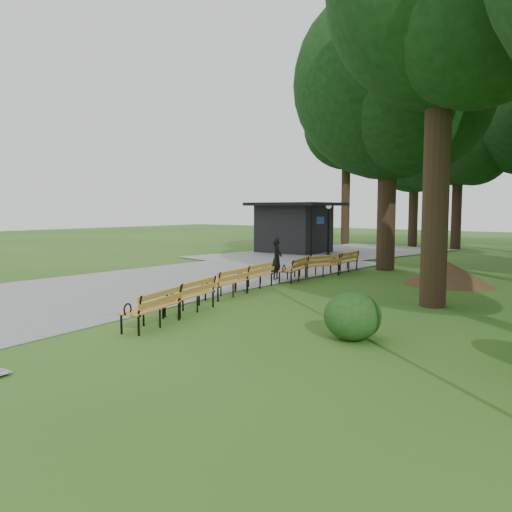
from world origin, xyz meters
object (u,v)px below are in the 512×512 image
Objects in this scene: kiosk at (294,228)px; bench_5 at (319,265)px; bench_3 at (254,275)px; lawn_tree_2 at (389,84)px; bench_0 at (152,308)px; lamp_post at (329,218)px; bench_1 at (190,295)px; bench_6 at (344,261)px; bench_2 at (227,283)px; bench_4 at (293,269)px; dirt_mound at (448,273)px; person at (277,259)px.

kiosk is 10.95m from bench_5.
lawn_tree_2 is (1.30, 7.61, 7.48)m from bench_3.
bench_0 is at bearing 25.77° from bench_5.
lamp_post is 1.56× the size of bench_5.
bench_6 is (-0.90, 10.03, 0.00)m from bench_1.
bench_2 is at bearing 19.35° from bench_5.
bench_2 and bench_4 have the same top height.
dirt_mound is 6.83m from bench_3.
bench_3 is at bearing -61.70° from kiosk.
bench_0 is (8.34, -18.31, -1.07)m from kiosk.
dirt_mound is at bearing -39.16° from lamp_post.
dirt_mound is 9.66m from bench_1.
lamp_post is at bearing -7.20° from kiosk.
person is at bearing -90.00° from bench_4.
dirt_mound is 1.39× the size of bench_4.
bench_1 is 1.00× the size of bench_4.
bench_1 is 1.00× the size of bench_5.
bench_5 is 0.16× the size of lawn_tree_2.
bench_2 is (-1.26, 4.05, 0.00)m from bench_0.
kiosk is 18.33m from bench_1.
bench_3 and bench_4 have the same top height.
bench_2 is (0.95, -3.92, -0.36)m from person.
bench_3 is (-1.08, 4.10, 0.00)m from bench_1.
kiosk is 9.56m from bench_6.
bench_0 is (2.21, -7.97, -0.36)m from person.
bench_0 is (5.77, -17.98, -1.71)m from lamp_post.
person reaches higher than bench_4.
kiosk is 11.35m from lawn_tree_2.
person is 3.91m from bench_6.
kiosk reaches higher than bench_2.
bench_0 is 0.16× the size of lawn_tree_2.
kiosk is 2.54× the size of bench_4.
lamp_post reaches higher than person.
dirt_mound is 8.79m from lawn_tree_2.
bench_6 is at bearing 163.45° from bench_4.
dirt_mound is 1.39× the size of bench_2.
bench_6 is at bearing 173.06° from bench_2.
bench_6 is (-0.17, 7.73, 0.00)m from bench_2.
lamp_post is 1.56× the size of bench_1.
kiosk is at bearing -161.78° from bench_2.
lamp_post reaches higher than bench_2.
person is 0.85× the size of bench_2.
bench_3 is at bearing 179.75° from bench_0.
bench_2 is at bearing -1.71° from bench_6.
bench_6 is at bearing 166.24° from dirt_mound.
person is at bearing -109.03° from lawn_tree_2.
lamp_post is 11.77m from dirt_mound.
lawn_tree_2 is at bearing 165.67° from bench_0.
lamp_post is 7.76m from bench_6.
lamp_post is 18.96m from bench_0.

